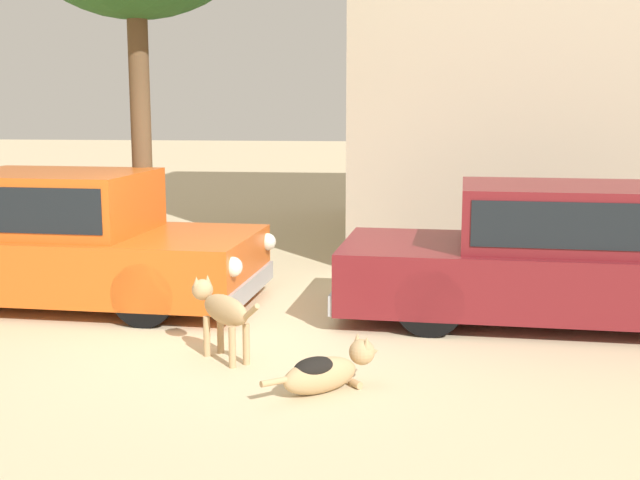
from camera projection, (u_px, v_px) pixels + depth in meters
name	position (u px, v px, depth m)	size (l,w,h in m)	color
ground_plane	(237.00, 334.00, 7.83)	(80.00, 80.00, 0.00)	#CCB78E
parked_sedan_nearest	(58.00, 238.00, 9.02)	(4.58, 2.08, 1.45)	#D15619
parked_sedan_second	(571.00, 254.00, 8.22)	(4.87, 2.07, 1.39)	maroon
stray_dog_spotted	(221.00, 309.00, 7.03)	(0.78, 0.78, 0.68)	tan
stray_dog_tan	(327.00, 370.00, 6.26)	(0.88, 0.76, 0.39)	tan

